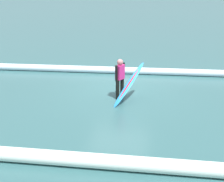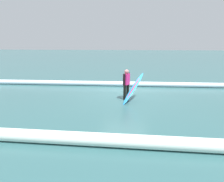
{
  "view_description": "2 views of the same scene",
  "coord_description": "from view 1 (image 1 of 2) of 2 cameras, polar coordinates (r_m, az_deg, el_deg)",
  "views": [
    {
      "loc": [
        -1.61,
        12.13,
        4.46
      ],
      "look_at": [
        -0.04,
        2.14,
        0.74
      ],
      "focal_mm": 52.16,
      "sensor_mm": 36.0,
      "label": 1
    },
    {
      "loc": [
        -0.63,
        10.2,
        2.69
      ],
      "look_at": [
        0.43,
        2.05,
        0.69
      ],
      "focal_mm": 31.0,
      "sensor_mm": 36.0,
      "label": 2
    }
  ],
  "objects": [
    {
      "name": "ground_plane",
      "position": [
        13.03,
        1.32,
        0.18
      ],
      "size": [
        167.03,
        167.03,
        0.0
      ],
      "primitive_type": "plane",
      "color": "#305B5E"
    },
    {
      "name": "surfer",
      "position": [
        11.93,
        1.4,
        2.55
      ],
      "size": [
        0.34,
        0.56,
        1.5
      ],
      "rotation": [
        0.0,
        0.0,
        1.07
      ],
      "color": "black",
      "rests_on": "ground_plane"
    },
    {
      "name": "surfboard",
      "position": [
        11.77,
        3.02,
        1.2
      ],
      "size": [
        1.1,
        1.63,
        1.3
      ],
      "color": "#268CE5",
      "rests_on": "ground_plane"
    },
    {
      "name": "wave_crest_foreground",
      "position": [
        15.5,
        -7.67,
        3.9
      ],
      "size": [
        17.9,
        1.18,
        0.31
      ],
      "primitive_type": "cylinder",
      "rotation": [
        0.0,
        1.57,
        0.05
      ],
      "color": "white",
      "rests_on": "ground_plane"
    },
    {
      "name": "wave_crest_midground",
      "position": [
        8.57,
        -16.44,
        -10.66
      ],
      "size": [
        19.04,
        0.73,
        0.37
      ],
      "primitive_type": "cylinder",
      "rotation": [
        0.0,
        1.57,
        0.02
      ],
      "color": "white",
      "rests_on": "ground_plane"
    }
  ]
}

